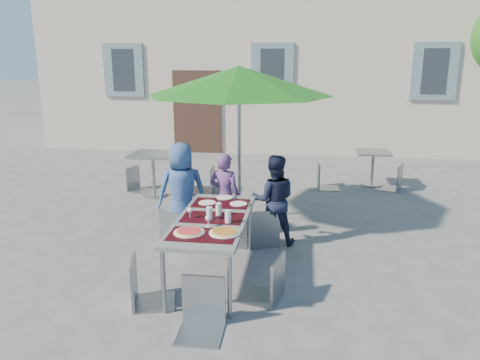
# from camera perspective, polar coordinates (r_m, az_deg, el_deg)

# --- Properties ---
(ground) EXTENTS (90.00, 90.00, 0.00)m
(ground) POSITION_cam_1_polar(r_m,az_deg,el_deg) (5.58, -2.36, -12.51)
(ground) COLOR #4F4F52
(ground) RESTS_ON ground
(dining_table) EXTENTS (0.80, 1.85, 0.76)m
(dining_table) POSITION_cam_1_polar(r_m,az_deg,el_deg) (5.46, -3.37, -5.15)
(dining_table) COLOR #4E4F53
(dining_table) RESTS_ON ground
(pizza_near_left) EXTENTS (0.33, 0.33, 0.03)m
(pizza_near_left) POSITION_cam_1_polar(r_m,az_deg,el_deg) (5.00, -6.22, -6.28)
(pizza_near_left) COLOR white
(pizza_near_left) RESTS_ON dining_table
(pizza_near_right) EXTENTS (0.33, 0.33, 0.03)m
(pizza_near_right) POSITION_cam_1_polar(r_m,az_deg,el_deg) (4.96, -1.90, -6.36)
(pizza_near_right) COLOR white
(pizza_near_right) RESTS_ON dining_table
(glassware) EXTENTS (0.53, 0.45, 0.15)m
(glassware) POSITION_cam_1_polar(r_m,az_deg,el_deg) (5.35, -3.11, -4.09)
(glassware) COLOR silver
(glassware) RESTS_ON dining_table
(place_settings) EXTENTS (0.66, 0.47, 0.01)m
(place_settings) POSITION_cam_1_polar(r_m,az_deg,el_deg) (6.01, -2.00, -2.60)
(place_settings) COLOR white
(place_settings) RESTS_ON dining_table
(child_0) EXTENTS (0.81, 0.68, 1.41)m
(child_0) POSITION_cam_1_polar(r_m,az_deg,el_deg) (6.69, -7.08, -1.38)
(child_0) COLOR #355694
(child_0) RESTS_ON ground
(child_1) EXTENTS (0.51, 0.39, 1.25)m
(child_1) POSITION_cam_1_polar(r_m,az_deg,el_deg) (6.70, -1.89, -1.97)
(child_1) COLOR #663B79
(child_1) RESTS_ON ground
(child_2) EXTENTS (0.65, 0.42, 1.27)m
(child_2) POSITION_cam_1_polar(r_m,az_deg,el_deg) (6.49, 4.14, -2.45)
(child_2) COLOR #171B33
(child_2) RESTS_ON ground
(chair_0) EXTENTS (0.59, 0.59, 1.00)m
(chair_0) POSITION_cam_1_polar(r_m,az_deg,el_deg) (6.42, -7.71, -3.18)
(chair_0) COLOR #93989E
(chair_0) RESTS_ON ground
(chair_1) EXTENTS (0.39, 0.39, 0.85)m
(chair_1) POSITION_cam_1_polar(r_m,az_deg,el_deg) (6.41, -0.70, -3.95)
(chair_1) COLOR gray
(chair_1) RESTS_ON ground
(chair_2) EXTENTS (0.58, 0.58, 1.02)m
(chair_2) POSITION_cam_1_polar(r_m,az_deg,el_deg) (6.41, 2.73, -2.99)
(chair_2) COLOR gray
(chair_2) RESTS_ON ground
(chair_3) EXTENTS (0.53, 0.53, 0.97)m
(chair_3) POSITION_cam_1_polar(r_m,az_deg,el_deg) (5.02, -11.83, -8.88)
(chair_3) COLOR gray
(chair_3) RESTS_ON ground
(chair_4) EXTENTS (0.52, 0.52, 0.96)m
(chair_4) POSITION_cam_1_polar(r_m,az_deg,el_deg) (5.01, 3.61, -8.70)
(chair_4) COLOR gray
(chair_4) RESTS_ON ground
(chair_5) EXTENTS (0.44, 0.44, 0.97)m
(chair_5) POSITION_cam_1_polar(r_m,az_deg,el_deg) (4.50, -4.78, -11.46)
(chair_5) COLOR #90949B
(chair_5) RESTS_ON ground
(patio_umbrella) EXTENTS (2.84, 2.84, 2.43)m
(patio_umbrella) POSITION_cam_1_polar(r_m,az_deg,el_deg) (7.17, -0.10, 11.87)
(patio_umbrella) COLOR #A8AAB0
(patio_umbrella) RESTS_ON ground
(cafe_table_0) EXTENTS (0.77, 0.77, 0.83)m
(cafe_table_0) POSITION_cam_1_polar(r_m,az_deg,el_deg) (8.86, -10.55, 1.77)
(cafe_table_0) COLOR #A8AAB0
(cafe_table_0) RESTS_ON ground
(bg_chair_l_0) EXTENTS (0.50, 0.50, 0.88)m
(bg_chair_l_0) POSITION_cam_1_polar(r_m,az_deg,el_deg) (9.34, -12.60, 1.79)
(bg_chair_l_0) COLOR gray
(bg_chair_l_0) RESTS_ON ground
(bg_chair_r_0) EXTENTS (0.44, 0.43, 0.93)m
(bg_chair_r_0) POSITION_cam_1_polar(r_m,az_deg,el_deg) (8.99, -4.00, 1.87)
(bg_chair_r_0) COLOR gray
(bg_chair_r_0) RESTS_ON ground
(cafe_table_1) EXTENTS (0.66, 0.66, 0.71)m
(cafe_table_1) POSITION_cam_1_polar(r_m,az_deg,el_deg) (9.84, 15.88, 2.01)
(cafe_table_1) COLOR #A8AAB0
(cafe_table_1) RESTS_ON ground
(bg_chair_l_1) EXTENTS (0.46, 0.46, 0.97)m
(bg_chair_l_1) POSITION_cam_1_polar(r_m,az_deg,el_deg) (9.38, 10.23, 2.37)
(bg_chair_l_1) COLOR gray
(bg_chair_l_1) RESTS_ON ground
(bg_chair_r_1) EXTENTS (0.57, 0.57, 0.99)m
(bg_chair_r_1) POSITION_cam_1_polar(r_m,az_deg,el_deg) (9.62, 18.47, 2.23)
(bg_chair_r_1) COLOR gray
(bg_chair_r_1) RESTS_ON ground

